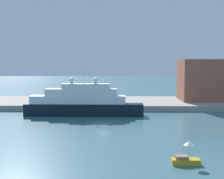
{
  "coord_description": "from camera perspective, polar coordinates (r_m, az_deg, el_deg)",
  "views": [
    {
      "loc": [
        3.12,
        -66.35,
        13.96
      ],
      "look_at": [
        1.89,
        6.0,
        6.99
      ],
      "focal_mm": 49.26,
      "sensor_mm": 36.0,
      "label": 1
    }
  ],
  "objects": [
    {
      "name": "harbor_building",
      "position": [
        100.11,
        18.58,
        1.73
      ],
      "size": [
        21.44,
        11.97,
        12.64
      ],
      "primitive_type": "cube",
      "color": "#93513D",
      "rests_on": "quay_dock"
    },
    {
      "name": "mooring_bollard",
      "position": [
        84.35,
        -1.4,
        -2.69
      ],
      "size": [
        0.4,
        0.4,
        0.78
      ],
      "primitive_type": "cylinder",
      "color": "black",
      "rests_on": "quay_dock"
    },
    {
      "name": "parked_car",
      "position": [
        95.83,
        -12.01,
        -1.73
      ],
      "size": [
        3.97,
        1.86,
        1.26
      ],
      "color": "#B21E1E",
      "rests_on": "quay_dock"
    },
    {
      "name": "ground",
      "position": [
        67.87,
        -1.69,
        -6.37
      ],
      "size": [
        400.0,
        400.0,
        0.0
      ],
      "primitive_type": "plane",
      "color": "#3D6670"
    },
    {
      "name": "person_figure",
      "position": [
        87.56,
        -11.0,
        -2.27
      ],
      "size": [
        0.36,
        0.36,
        1.57
      ],
      "color": "#4C4C4C",
      "rests_on": "quay_dock"
    },
    {
      "name": "small_motorboat",
      "position": [
        43.29,
        13.52,
        -12.24
      ],
      "size": [
        3.78,
        1.45,
        3.14
      ],
      "color": "#B7991E",
      "rests_on": "ground"
    },
    {
      "name": "large_yacht",
      "position": [
        77.52,
        -5.57,
        -2.43
      ],
      "size": [
        29.75,
        3.54,
        11.91
      ],
      "color": "black",
      "rests_on": "ground"
    },
    {
      "name": "quay_dock",
      "position": [
        94.66,
        -0.93,
        -2.51
      ],
      "size": [
        110.0,
        22.67,
        1.55
      ],
      "primitive_type": "cube",
      "color": "gray",
      "rests_on": "ground"
    }
  ]
}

